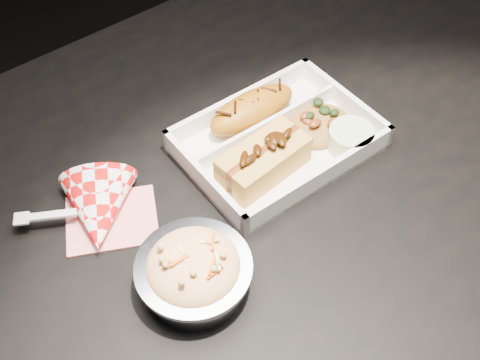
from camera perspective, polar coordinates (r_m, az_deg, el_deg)
name	(u,v)px	position (r m, az deg, el deg)	size (l,w,h in m)	color
dining_table	(248,220)	(0.85, 0.76, -3.84)	(1.20, 0.80, 0.75)	black
food_tray	(277,143)	(0.81, 3.52, 3.55)	(0.26, 0.19, 0.04)	white
fried_pastry	(252,109)	(0.83, 1.16, 6.71)	(0.14, 0.05, 0.05)	#9F5C0F
hotdog	(264,158)	(0.76, 2.26, 2.08)	(0.12, 0.07, 0.06)	gold
fried_rice_mound	(320,120)	(0.83, 7.57, 5.64)	(0.10, 0.08, 0.03)	#A16C2E
cupcake_liner	(350,139)	(0.81, 10.43, 3.87)	(0.06, 0.06, 0.03)	beige
foil_coleslaw_cup	(194,271)	(0.67, -4.41, -8.56)	(0.13, 0.13, 0.07)	silver
napkin_fork	(99,212)	(0.75, -13.26, -2.94)	(0.17, 0.15, 0.10)	red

